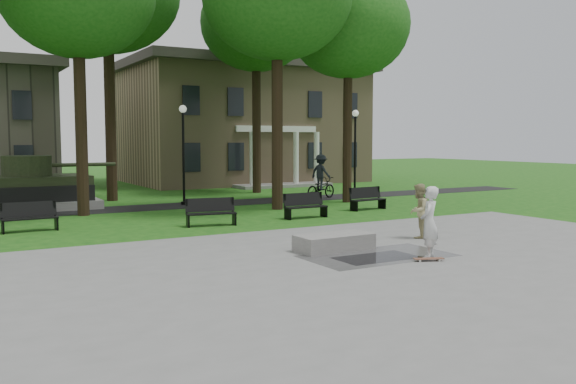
# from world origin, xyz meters

# --- Properties ---
(ground) EXTENTS (120.00, 120.00, 0.00)m
(ground) POSITION_xyz_m (0.00, 0.00, 0.00)
(ground) COLOR #154911
(ground) RESTS_ON ground
(plaza) EXTENTS (22.00, 16.00, 0.02)m
(plaza) POSITION_xyz_m (0.00, -5.00, 0.01)
(plaza) COLOR gray
(plaza) RESTS_ON ground
(footpath) EXTENTS (44.00, 2.60, 0.01)m
(footpath) POSITION_xyz_m (0.00, 12.00, 0.01)
(footpath) COLOR black
(footpath) RESTS_ON ground
(building_right) EXTENTS (17.00, 12.00, 8.60)m
(building_right) POSITION_xyz_m (10.00, 26.00, 4.34)
(building_right) COLOR #9E8460
(building_right) RESTS_ON ground
(tree_3) EXTENTS (6.00, 6.00, 11.19)m
(tree_3) POSITION_xyz_m (8.00, 9.50, 8.60)
(tree_3) COLOR black
(tree_3) RESTS_ON ground
(tree_5) EXTENTS (6.40, 6.40, 12.44)m
(tree_5) POSITION_xyz_m (6.50, 16.50, 9.67)
(tree_5) COLOR black
(tree_5) RESTS_ON ground
(lamp_mid) EXTENTS (0.36, 0.36, 4.73)m
(lamp_mid) POSITION_xyz_m (0.50, 12.30, 2.79)
(lamp_mid) COLOR black
(lamp_mid) RESTS_ON ground
(lamp_right) EXTENTS (0.36, 0.36, 4.73)m
(lamp_right) POSITION_xyz_m (10.50, 12.30, 2.79)
(lamp_right) COLOR black
(lamp_right) RESTS_ON ground
(tank_monument) EXTENTS (7.45, 3.40, 2.40)m
(tank_monument) POSITION_xyz_m (-6.46, 14.00, 0.86)
(tank_monument) COLOR gray
(tank_monument) RESTS_ON ground
(puddle) EXTENTS (2.20, 1.20, 0.00)m
(puddle) POSITION_xyz_m (0.37, -2.68, 0.02)
(puddle) COLOR black
(puddle) RESTS_ON plaza
(concrete_block) EXTENTS (2.22, 1.04, 0.45)m
(concrete_block) POSITION_xyz_m (0.02, -1.22, 0.24)
(concrete_block) COLOR gray
(concrete_block) RESTS_ON plaza
(skateboard) EXTENTS (0.80, 0.47, 0.07)m
(skateboard) POSITION_xyz_m (1.26, -3.69, 0.06)
(skateboard) COLOR brown
(skateboard) RESTS_ON plaza
(skateboarder) EXTENTS (0.82, 0.79, 1.90)m
(skateboarder) POSITION_xyz_m (1.51, -3.42, 0.97)
(skateboarder) COLOR silver
(skateboarder) RESTS_ON plaza
(friend_watching) EXTENTS (1.04, 0.96, 1.72)m
(friend_watching) POSITION_xyz_m (3.51, -0.77, 0.88)
(friend_watching) COLOR tan
(friend_watching) RESTS_ON plaza
(cyclist) EXTENTS (2.27, 1.37, 2.33)m
(cyclist) POSITION_xyz_m (7.81, 11.62, 0.95)
(cyclist) COLOR black
(cyclist) RESTS_ON ground
(park_bench_0) EXTENTS (1.81, 0.58, 1.00)m
(park_bench_0) POSITION_xyz_m (-6.97, 6.92, 0.52)
(park_bench_0) COLOR black
(park_bench_0) RESTS_ON ground
(park_bench_1) EXTENTS (1.85, 0.85, 1.00)m
(park_bench_1) POSITION_xyz_m (-1.10, 5.14, 0.52)
(park_bench_1) COLOR black
(park_bench_1) RESTS_ON ground
(park_bench_2) EXTENTS (1.81, 0.57, 1.00)m
(park_bench_2) POSITION_xyz_m (3.00, 5.29, 0.52)
(park_bench_2) COLOR black
(park_bench_2) RESTS_ON ground
(park_bench_3) EXTENTS (1.84, 0.72, 1.00)m
(park_bench_3) POSITION_xyz_m (6.89, 6.38, 0.52)
(park_bench_3) COLOR black
(park_bench_3) RESTS_ON ground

